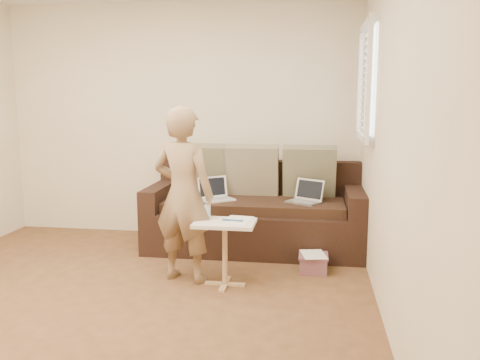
{
  "coord_description": "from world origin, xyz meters",
  "views": [
    {
      "loc": [
        1.49,
        -3.25,
        1.54
      ],
      "look_at": [
        0.8,
        1.4,
        0.78
      ],
      "focal_mm": 37.34,
      "sensor_mm": 36.0,
      "label": 1
    }
  ],
  "objects_px": {
    "side_table": "(225,253)",
    "striped_box": "(313,263)",
    "sofa": "(255,208)",
    "person": "(184,195)",
    "laptop_silver": "(304,203)",
    "drinking_glass": "(206,212)",
    "laptop_white": "(217,200)"
  },
  "relations": [
    {
      "from": "sofa",
      "to": "drinking_glass",
      "type": "distance_m",
      "value": 1.08
    },
    {
      "from": "sofa",
      "to": "side_table",
      "type": "relative_size",
      "value": 4.0
    },
    {
      "from": "person",
      "to": "laptop_silver",
      "type": "bearing_deg",
      "value": -123.97
    },
    {
      "from": "laptop_silver",
      "to": "drinking_glass",
      "type": "bearing_deg",
      "value": -99.84
    },
    {
      "from": "sofa",
      "to": "laptop_silver",
      "type": "xyz_separation_m",
      "value": [
        0.5,
        -0.11,
        0.1
      ]
    },
    {
      "from": "sofa",
      "to": "laptop_silver",
      "type": "relative_size",
      "value": 6.92
    },
    {
      "from": "sofa",
      "to": "person",
      "type": "bearing_deg",
      "value": -115.65
    },
    {
      "from": "sofa",
      "to": "laptop_white",
      "type": "bearing_deg",
      "value": -163.14
    },
    {
      "from": "striped_box",
      "to": "side_table",
      "type": "bearing_deg",
      "value": -148.84
    },
    {
      "from": "side_table",
      "to": "drinking_glass",
      "type": "distance_m",
      "value": 0.38
    },
    {
      "from": "side_table",
      "to": "striped_box",
      "type": "relative_size",
      "value": 2.11
    },
    {
      "from": "laptop_silver",
      "to": "striped_box",
      "type": "height_order",
      "value": "laptop_silver"
    },
    {
      "from": "laptop_silver",
      "to": "side_table",
      "type": "bearing_deg",
      "value": -91.42
    },
    {
      "from": "laptop_silver",
      "to": "drinking_glass",
      "type": "distance_m",
      "value": 1.22
    },
    {
      "from": "laptop_white",
      "to": "drinking_glass",
      "type": "distance_m",
      "value": 0.92
    },
    {
      "from": "laptop_silver",
      "to": "side_table",
      "type": "xyz_separation_m",
      "value": [
        -0.62,
        -0.99,
        -0.24
      ]
    },
    {
      "from": "laptop_silver",
      "to": "person",
      "type": "distance_m",
      "value": 1.36
    },
    {
      "from": "laptop_silver",
      "to": "drinking_glass",
      "type": "xyz_separation_m",
      "value": [
        -0.79,
        -0.92,
        0.09
      ]
    },
    {
      "from": "laptop_silver",
      "to": "drinking_glass",
      "type": "height_order",
      "value": "drinking_glass"
    },
    {
      "from": "side_table",
      "to": "person",
      "type": "bearing_deg",
      "value": 167.58
    },
    {
      "from": "laptop_white",
      "to": "striped_box",
      "type": "distance_m",
      "value": 1.21
    },
    {
      "from": "laptop_silver",
      "to": "laptop_white",
      "type": "relative_size",
      "value": 0.98
    },
    {
      "from": "sofa",
      "to": "person",
      "type": "distance_m",
      "value": 1.17
    },
    {
      "from": "sofa",
      "to": "striped_box",
      "type": "distance_m",
      "value": 0.96
    },
    {
      "from": "person",
      "to": "drinking_glass",
      "type": "distance_m",
      "value": 0.24
    },
    {
      "from": "side_table",
      "to": "striped_box",
      "type": "xyz_separation_m",
      "value": [
        0.73,
        0.44,
        -0.19
      ]
    },
    {
      "from": "side_table",
      "to": "striped_box",
      "type": "height_order",
      "value": "side_table"
    },
    {
      "from": "laptop_silver",
      "to": "striped_box",
      "type": "xyz_separation_m",
      "value": [
        0.11,
        -0.55,
        -0.44
      ]
    },
    {
      "from": "laptop_silver",
      "to": "striped_box",
      "type": "bearing_deg",
      "value": -47.9
    },
    {
      "from": "laptop_white",
      "to": "drinking_glass",
      "type": "xyz_separation_m",
      "value": [
        0.09,
        -0.91,
        0.09
      ]
    },
    {
      "from": "sofa",
      "to": "striped_box",
      "type": "xyz_separation_m",
      "value": [
        0.61,
        -0.65,
        -0.34
      ]
    },
    {
      "from": "side_table",
      "to": "sofa",
      "type": "bearing_deg",
      "value": 83.73
    }
  ]
}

